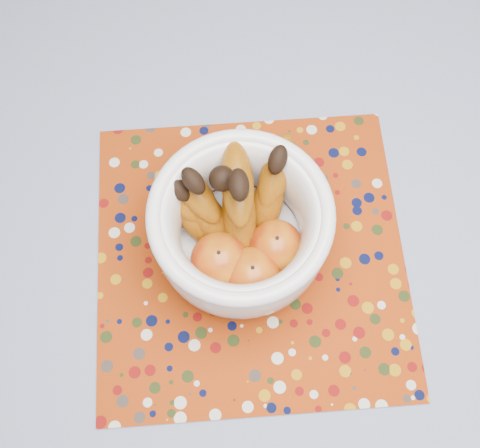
{
  "coord_description": "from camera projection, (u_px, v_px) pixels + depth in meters",
  "views": [
    {
      "loc": [
        -0.17,
        -0.25,
        1.56
      ],
      "look_at": [
        -0.13,
        0.01,
        0.85
      ],
      "focal_mm": 42.0,
      "sensor_mm": 36.0,
      "label": 1
    }
  ],
  "objects": [
    {
      "name": "table",
      "position": [
        316.0,
        253.0,
        0.93
      ],
      "size": [
        1.2,
        1.2,
        0.75
      ],
      "color": "brown",
      "rests_on": "ground"
    },
    {
      "name": "fruit_bowl",
      "position": [
        236.0,
        221.0,
        0.76
      ],
      "size": [
        0.28,
        0.26,
        0.2
      ],
      "color": "white",
      "rests_on": "placemat"
    },
    {
      "name": "tablecloth",
      "position": [
        323.0,
        237.0,
        0.85
      ],
      "size": [
        1.32,
        1.32,
        0.01
      ],
      "primitive_type": "cube",
      "color": "slate",
      "rests_on": "table"
    },
    {
      "name": "placemat",
      "position": [
        251.0,
        256.0,
        0.83
      ],
      "size": [
        0.5,
        0.5,
        0.0
      ],
      "primitive_type": "cube",
      "rotation": [
        0.0,
        0.0,
        -0.11
      ],
      "color": "#902E07",
      "rests_on": "tablecloth"
    }
  ]
}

